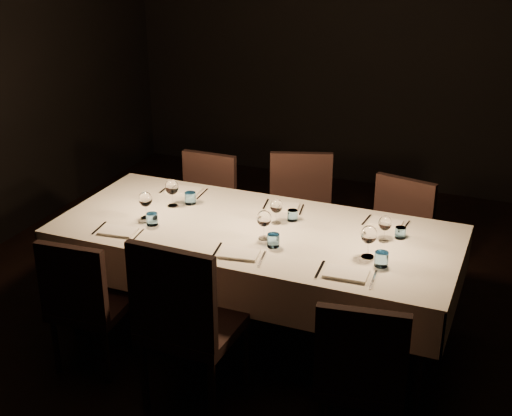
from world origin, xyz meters
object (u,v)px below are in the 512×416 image
at_px(chair_far_center, 300,213).
at_px(dining_table, 256,239).
at_px(chair_near_left, 84,299).
at_px(chair_far_left, 204,207).
at_px(chair_near_right, 361,371).
at_px(chair_near_center, 186,319).
at_px(chair_far_right, 396,237).

bearing_deg(chair_far_center, dining_table, -109.73).
relative_size(chair_near_left, chair_far_left, 0.98).
relative_size(chair_near_left, chair_near_right, 0.96).
height_order(chair_near_center, chair_far_left, chair_near_center).
bearing_deg(chair_far_right, chair_near_center, -105.40).
xyz_separation_m(dining_table, chair_far_right, (0.74, 0.75, -0.18)).
bearing_deg(chair_far_left, chair_near_center, -67.20).
height_order(chair_near_right, chair_far_left, chair_near_right).
xyz_separation_m(chair_near_right, chair_far_right, (-0.17, 1.61, -0.01)).
bearing_deg(chair_near_right, chair_far_left, -52.34).
bearing_deg(chair_far_center, chair_far_left, 170.01).
bearing_deg(chair_far_right, chair_far_left, -167.39).
distance_m(chair_far_left, chair_far_right, 1.47).
xyz_separation_m(dining_table, chair_near_left, (-0.79, -0.76, -0.19)).
xyz_separation_m(chair_far_left, chair_far_right, (1.47, 0.02, 0.00)).
height_order(chair_near_left, chair_near_right, chair_near_right).
bearing_deg(chair_near_left, chair_near_center, 169.65).
xyz_separation_m(dining_table, chair_far_left, (-0.72, 0.73, -0.19)).
xyz_separation_m(chair_near_right, chair_far_center, (-0.90, 1.70, 0.02)).
xyz_separation_m(chair_near_left, chair_near_right, (1.70, -0.09, 0.02)).
bearing_deg(chair_near_left, chair_far_right, -139.58).
relative_size(chair_far_left, chair_far_center, 0.94).
bearing_deg(chair_near_center, chair_near_right, -179.40).
bearing_deg(chair_far_center, chair_near_left, -135.41).
height_order(chair_near_center, chair_far_right, chair_near_center).
xyz_separation_m(chair_near_left, chair_near_center, (0.72, -0.08, 0.08)).
bearing_deg(chair_far_left, chair_far_center, 9.17).
xyz_separation_m(dining_table, chair_near_center, (-0.07, -0.84, -0.12)).
bearing_deg(chair_near_center, chair_far_left, -65.68).
height_order(dining_table, chair_near_right, chair_near_right).
height_order(chair_far_center, chair_far_right, chair_far_center).
relative_size(chair_near_center, chair_far_left, 1.16).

